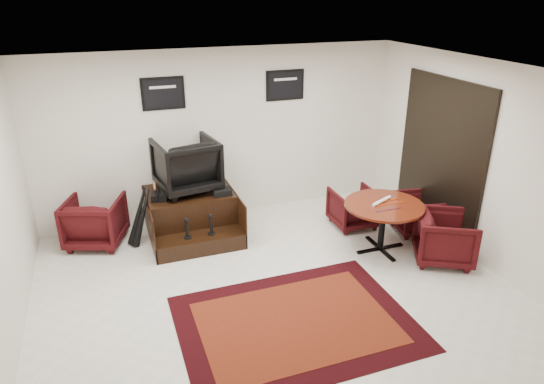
% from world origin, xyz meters
% --- Properties ---
extents(ground, '(6.00, 6.00, 0.00)m').
position_xyz_m(ground, '(0.00, 0.00, 0.00)').
color(ground, silver).
rests_on(ground, ground).
extents(room_shell, '(6.02, 5.02, 2.81)m').
position_xyz_m(room_shell, '(0.41, 0.12, 1.79)').
color(room_shell, silver).
rests_on(room_shell, ground).
extents(area_rug, '(2.71, 2.03, 0.01)m').
position_xyz_m(area_rug, '(-0.01, -0.76, 0.01)').
color(area_rug, black).
rests_on(area_rug, ground).
extents(shine_podium, '(1.35, 1.39, 0.70)m').
position_xyz_m(shine_podium, '(-0.70, 1.90, 0.32)').
color(shine_podium, black).
rests_on(shine_podium, ground).
extents(shine_chair, '(1.00, 0.96, 0.92)m').
position_xyz_m(shine_chair, '(-0.70, 2.04, 1.16)').
color(shine_chair, black).
rests_on(shine_chair, shine_podium).
extents(shoes_pair, '(0.28, 0.34, 0.11)m').
position_xyz_m(shoes_pair, '(-1.17, 1.84, 0.75)').
color(shoes_pair, black).
rests_on(shoes_pair, shine_podium).
extents(polish_kit, '(0.29, 0.20, 0.10)m').
position_xyz_m(polish_kit, '(-0.24, 1.67, 0.75)').
color(polish_kit, black).
rests_on(polish_kit, shine_podium).
extents(umbrella_black, '(0.35, 0.13, 0.94)m').
position_xyz_m(umbrella_black, '(-1.46, 1.76, 0.47)').
color(umbrella_black, black).
rests_on(umbrella_black, ground).
extents(umbrella_hooked, '(0.35, 0.13, 0.94)m').
position_xyz_m(umbrella_hooked, '(-1.51, 1.85, 0.47)').
color(umbrella_hooked, black).
rests_on(umbrella_hooked, ground).
extents(armchair_side, '(1.01, 0.98, 0.82)m').
position_xyz_m(armchair_side, '(-2.13, 2.07, 0.41)').
color(armchair_side, black).
rests_on(armchair_side, ground).
extents(meeting_table, '(1.15, 1.15, 0.75)m').
position_xyz_m(meeting_table, '(1.85, 0.42, 0.66)').
color(meeting_table, '#47170A').
rests_on(meeting_table, ground).
extents(table_chair_back, '(0.69, 0.64, 0.70)m').
position_xyz_m(table_chair_back, '(1.85, 1.28, 0.35)').
color(table_chair_back, black).
rests_on(table_chair_back, ground).
extents(table_chair_window, '(0.73, 0.76, 0.69)m').
position_xyz_m(table_chair_window, '(2.71, 0.75, 0.34)').
color(table_chair_window, black).
rests_on(table_chair_window, ground).
extents(table_chair_corner, '(1.01, 1.03, 0.80)m').
position_xyz_m(table_chair_corner, '(2.53, -0.16, 0.40)').
color(table_chair_corner, black).
rests_on(table_chair_corner, ground).
extents(paper_roll, '(0.40, 0.22, 0.05)m').
position_xyz_m(paper_roll, '(1.85, 0.48, 0.78)').
color(paper_roll, white).
rests_on(paper_roll, meeting_table).
extents(table_clutter, '(0.57, 0.32, 0.01)m').
position_xyz_m(table_clutter, '(1.90, 0.38, 0.76)').
color(table_clutter, '#E3400C').
rests_on(table_clutter, meeting_table).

